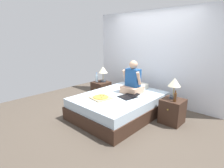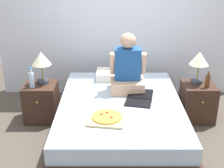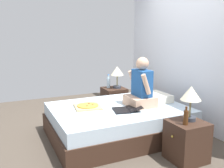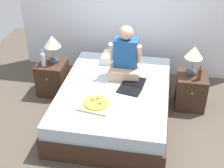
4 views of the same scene
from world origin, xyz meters
The scene contains 13 objects.
ground_plane centered at (0.00, 0.00, 0.00)m, with size 5.83×5.83×0.00m, color #4C4238.
wall_back centered at (0.00, 1.42, 1.25)m, with size 3.83×0.12×2.50m, color silver.
bed centered at (0.00, 0.00, 0.24)m, with size 1.55×2.12×0.48m.
nightstand_left centered at (-1.10, 0.44, 0.26)m, with size 0.44×0.47×0.53m.
lamp_on_left_nightstand centered at (-1.06, 0.49, 0.85)m, with size 0.26×0.26×0.45m.
water_bottle centered at (-1.18, 0.35, 0.64)m, with size 0.07×0.07×0.28m.
nightstand_right centered at (1.10, 0.44, 0.26)m, with size 0.44×0.47×0.53m.
lamp_on_right_nightstand centered at (1.07, 0.49, 0.85)m, with size 0.26×0.26×0.45m.
beer_bottle centered at (1.17, 0.34, 0.62)m, with size 0.06×0.06×0.23m.
pillow centered at (-0.07, 0.78, 0.54)m, with size 0.52×0.34×0.12m, color silver.
person_seated centered at (0.10, 0.35, 0.77)m, with size 0.47×0.40×0.78m.
laptop centered at (0.23, 0.01, 0.50)m, with size 0.40×0.47×0.07m.
pizza_box centered at (-0.16, -0.45, 0.50)m, with size 0.46×0.46×0.05m.
Camera 4 is at (0.61, -3.64, 2.87)m, focal length 50.00 mm.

